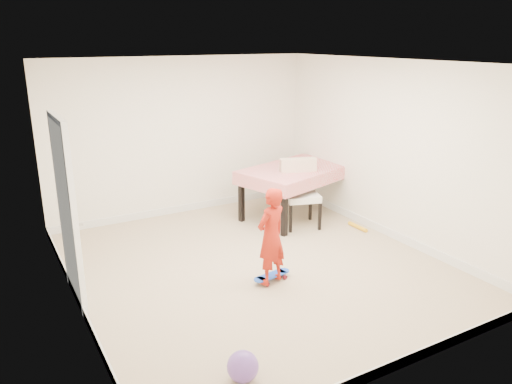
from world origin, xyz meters
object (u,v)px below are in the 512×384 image
dining_table (294,192)px  dining_chair (301,194)px  balloon (243,367)px  child (271,239)px  skateboard (272,278)px

dining_table → dining_chair: dining_chair is taller
balloon → dining_chair: bearing=47.9°
dining_table → child: bearing=-147.0°
dining_table → skateboard: (-1.55, -1.82, -0.38)m
dining_table → balloon: size_ratio=6.34×
dining_chair → child: child is taller
dining_table → balloon: (-2.75, -3.30, -0.28)m
dining_table → child: (-1.61, -1.89, 0.18)m
skateboard → child: bearing=-139.0°
dining_table → dining_chair: bearing=-127.7°
dining_table → balloon: bearing=-146.4°
child → balloon: bearing=32.7°
dining_chair → balloon: (-2.58, -2.86, -0.39)m
child → balloon: 1.86m
dining_chair → balloon: 3.87m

